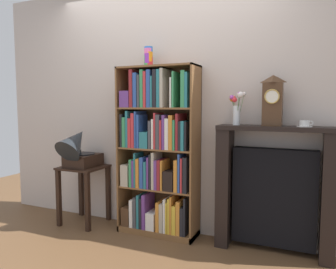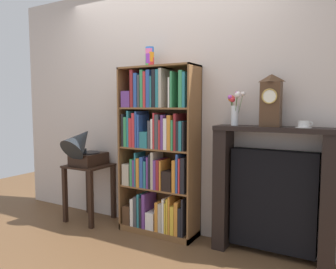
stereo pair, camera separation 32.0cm
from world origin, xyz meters
The scene contains 10 objects.
ground_plane centered at (0.00, 0.00, -0.01)m, with size 7.45×6.40×0.02m, color brown.
wall_back centered at (0.12, 0.29, 1.30)m, with size 4.45×0.08×2.60m, color beige.
bookshelf centered at (0.00, 0.09, 0.81)m, with size 0.82×0.29×1.70m.
cup_stack centered at (-0.11, 0.12, 1.80)m, with size 0.09×0.09×0.20m.
side_table_left centered at (-0.88, 0.03, 0.46)m, with size 0.45×0.44×0.64m.
gramophone centered at (-0.88, -0.05, 0.85)m, with size 0.30×0.52×0.50m.
fireplace_mantel centered at (1.13, 0.14, 0.56)m, with size 1.00×0.26×1.14m.
mantel_clock centered at (1.09, 0.12, 1.36)m, with size 0.16×0.13×0.44m.
flower_vase centered at (0.78, 0.12, 1.30)m, with size 0.14×0.16×0.30m.
teacup_with_saucer centered at (1.36, 0.12, 1.16)m, with size 0.13×0.13×0.06m.
Camera 1 is at (1.40, -2.82, 1.32)m, focal length 34.51 mm.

